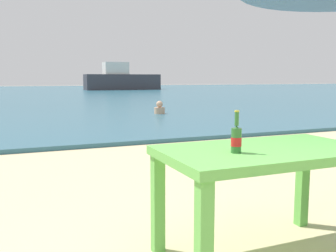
# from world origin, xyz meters

# --- Properties ---
(sea_water) EXTENTS (120.00, 50.00, 0.08)m
(sea_water) POSITION_xyz_m (0.00, 30.00, 0.04)
(sea_water) COLOR #2D6075
(sea_water) RESTS_ON ground_plane
(picnic_table_green) EXTENTS (1.40, 0.80, 0.76)m
(picnic_table_green) POSITION_xyz_m (-0.63, 0.55, 0.65)
(picnic_table_green) COLOR #60B24C
(picnic_table_green) RESTS_ON ground_plane
(beer_bottle_amber) EXTENTS (0.07, 0.07, 0.26)m
(beer_bottle_amber) POSITION_xyz_m (-0.90, 0.48, 0.85)
(beer_bottle_amber) COLOR #2D662D
(beer_bottle_amber) RESTS_ON picnic_table_green
(swimmer_person) EXTENTS (0.34, 0.34, 0.41)m
(swimmer_person) POSITION_xyz_m (2.18, 9.72, 0.24)
(swimmer_person) COLOR tan
(swimmer_person) RESTS_ON sea_water
(boat_sailboat) EXTENTS (7.21, 1.97, 2.62)m
(boat_sailboat) POSITION_xyz_m (7.70, 34.08, 1.02)
(boat_sailboat) COLOR #38383F
(boat_sailboat) RESTS_ON sea_water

